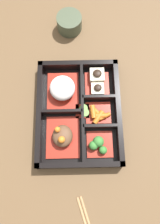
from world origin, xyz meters
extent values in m
plane|color=brown|center=(0.00, 0.00, 0.00)|extent=(3.00, 3.00, 0.00)
cube|color=black|center=(0.00, 0.00, 0.01)|extent=(0.31, 0.24, 0.01)
cube|color=black|center=(0.00, -0.11, 0.02)|extent=(0.31, 0.01, 0.05)
cube|color=black|center=(0.00, 0.11, 0.02)|extent=(0.31, 0.01, 0.05)
cube|color=black|center=(-0.15, 0.00, 0.02)|extent=(0.01, 0.24, 0.05)
cube|color=black|center=(0.15, 0.00, 0.02)|extent=(0.01, 0.24, 0.05)
cube|color=black|center=(0.00, -0.01, 0.02)|extent=(0.28, 0.01, 0.05)
cube|color=black|center=(-0.04, -0.06, 0.02)|extent=(0.01, 0.10, 0.05)
cube|color=black|center=(0.04, -0.06, 0.02)|extent=(0.01, 0.10, 0.05)
cube|color=black|center=(0.00, 0.05, 0.02)|extent=(0.01, 0.12, 0.05)
cube|color=maroon|center=(-0.07, 0.05, 0.01)|extent=(0.12, 0.09, 0.01)
ellipsoid|color=brown|center=(-0.07, 0.05, 0.03)|extent=(0.06, 0.06, 0.03)
sphere|color=orange|center=(-0.08, 0.05, 0.05)|extent=(0.02, 0.02, 0.02)
sphere|color=orange|center=(-0.06, 0.06, 0.05)|extent=(0.02, 0.02, 0.02)
cube|color=maroon|center=(0.07, 0.05, 0.01)|extent=(0.12, 0.09, 0.01)
ellipsoid|color=silver|center=(0.07, 0.05, 0.04)|extent=(0.08, 0.07, 0.05)
cube|color=maroon|center=(-0.09, -0.06, 0.01)|extent=(0.08, 0.07, 0.01)
sphere|color=#387A33|center=(-0.09, -0.05, 0.03)|extent=(0.03, 0.03, 0.03)
sphere|color=#387A33|center=(-0.10, -0.04, 0.03)|extent=(0.03, 0.03, 0.03)
sphere|color=#387A33|center=(-0.11, -0.06, 0.03)|extent=(0.02, 0.02, 0.02)
cube|color=maroon|center=(0.00, -0.06, 0.01)|extent=(0.07, 0.07, 0.01)
cylinder|color=#D1661E|center=(-0.01, -0.07, 0.02)|extent=(0.03, 0.04, 0.01)
cylinder|color=#D1661E|center=(0.01, -0.05, 0.02)|extent=(0.03, 0.03, 0.01)
cylinder|color=#D1661E|center=(-0.01, -0.06, 0.02)|extent=(0.02, 0.03, 0.02)
cylinder|color=#D1661E|center=(-0.02, -0.06, 0.02)|extent=(0.04, 0.04, 0.02)
cylinder|color=#D1661E|center=(0.00, -0.04, 0.02)|extent=(0.04, 0.02, 0.02)
cube|color=maroon|center=(0.09, -0.06, 0.01)|extent=(0.08, 0.07, 0.01)
cube|color=beige|center=(0.07, -0.06, 0.02)|extent=(0.04, 0.04, 0.02)
ellipsoid|color=black|center=(0.07, -0.06, 0.04)|extent=(0.02, 0.02, 0.01)
cube|color=beige|center=(0.11, -0.06, 0.03)|extent=(0.04, 0.04, 0.02)
ellipsoid|color=black|center=(0.11, -0.06, 0.04)|extent=(0.03, 0.03, 0.01)
cube|color=maroon|center=(0.01, -0.01, 0.01)|extent=(0.04, 0.04, 0.01)
cylinder|color=#75A84C|center=(0.00, -0.02, 0.02)|extent=(0.02, 0.02, 0.01)
cylinder|color=#75A84C|center=(0.01, -0.01, 0.02)|extent=(0.02, 0.02, 0.01)
cylinder|color=#75A84C|center=(0.01, -0.01, 0.02)|extent=(0.02, 0.02, 0.00)
cylinder|color=#75A84C|center=(0.01, -0.01, 0.02)|extent=(0.02, 0.02, 0.01)
cylinder|color=#424C38|center=(0.30, 0.03, 0.03)|extent=(0.08, 0.08, 0.05)
cylinder|color=#597A38|center=(0.30, 0.03, 0.05)|extent=(0.07, 0.07, 0.01)
camera|label=1|loc=(-0.17, 0.00, 0.63)|focal=35.00mm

